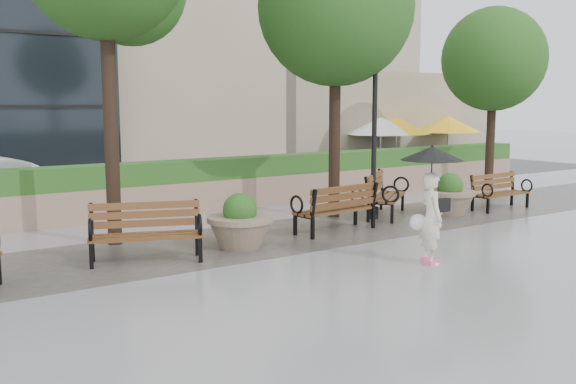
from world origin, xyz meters
TOP-DOWN VIEW (x-y plane):
  - ground at (0.00, 0.00)m, footprint 100.00×100.00m
  - cobble_strip at (0.00, 3.00)m, footprint 28.00×3.20m
  - hedge_wall at (0.00, 7.00)m, footprint 24.00×0.80m
  - cafe_wall at (9.50, 10.00)m, footprint 10.00×0.60m
  - cafe_hedge at (9.00, 7.80)m, footprint 8.00×0.50m
  - asphalt_street at (0.00, 11.00)m, footprint 40.00×7.00m
  - bench_1 at (-3.91, 2.47)m, footprint 2.09×1.41m
  - bench_2 at (0.56, 2.66)m, footprint 2.03×0.98m
  - bench_3 at (2.84, 3.49)m, footprint 2.08×1.87m
  - bench_4 at (6.07, 2.52)m, footprint 1.77×0.72m
  - planter_left at (-1.95, 2.52)m, footprint 1.29×1.29m
  - planter_right at (4.33, 2.75)m, footprint 1.28×1.28m
  - lamppost at (2.35, 3.42)m, footprint 0.28×0.28m
  - tree_1 at (1.91, 4.29)m, footprint 3.79×3.75m
  - tree_2 at (9.24, 5.34)m, footprint 3.40×3.30m
  - patio_umb_white at (7.76, 9.02)m, footprint 2.50×2.50m
  - patio_umb_yellow_a at (8.50, 8.98)m, footprint 2.50×2.50m
  - patio_umb_yellow_b at (11.25, 8.94)m, footprint 2.50×2.50m
  - car_right at (-4.74, 9.85)m, footprint 4.49×2.06m
  - pedestrian at (0.21, -0.42)m, footprint 1.12×1.12m

SIDE VIEW (x-z plane):
  - ground at x=0.00m, z-range 0.00..0.00m
  - asphalt_street at x=0.00m, z-range 0.00..0.00m
  - cobble_strip at x=0.00m, z-range 0.00..0.01m
  - bench_4 at x=6.07m, z-range -0.19..0.75m
  - bench_1 at x=-3.91m, z-range -0.21..0.84m
  - bench_2 at x=0.56m, z-range -0.21..0.84m
  - bench_3 at x=2.84m, z-range -0.22..0.87m
  - planter_right at x=4.33m, z-range -0.12..0.95m
  - planter_left at x=-1.95m, z-range -0.12..0.97m
  - cafe_hedge at x=9.00m, z-range 0.00..0.90m
  - hedge_wall at x=0.00m, z-range -0.01..1.34m
  - car_right at x=-4.74m, z-range 0.00..1.43m
  - pedestrian at x=0.21m, z-range 0.22..2.28m
  - lamppost at x=2.35m, z-range -0.25..4.13m
  - patio_umb_white at x=7.76m, z-range 0.84..3.14m
  - patio_umb_yellow_a at x=8.50m, z-range 0.84..3.14m
  - patio_umb_yellow_b at x=11.25m, z-range 0.84..3.14m
  - cafe_wall at x=9.50m, z-range 0.00..4.00m
  - tree_2 at x=9.24m, z-range 1.17..7.03m
  - tree_1 at x=1.91m, z-range 1.47..8.43m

